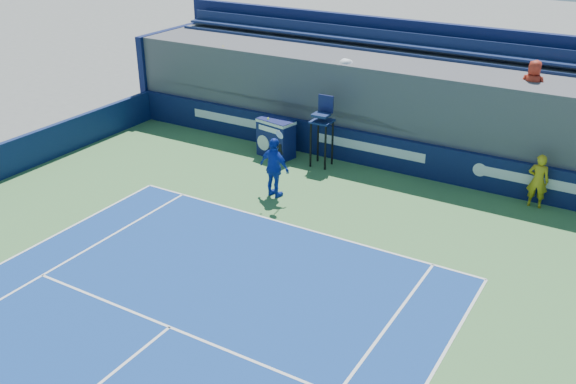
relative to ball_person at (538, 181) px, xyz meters
The scene contains 6 objects.
ball_person is the anchor object (origin of this frame).
back_hoarding 5.62m from the ball_person, behind, with size 20.40×0.21×1.20m.
match_clock 8.92m from the ball_person, behind, with size 1.43×0.95×1.40m.
umpire_chair 7.14m from the ball_person, behind, with size 0.72×0.72×2.48m.
tennis_player 7.94m from the ball_person, 154.53° to the right, with size 1.19×0.65×2.57m.
stadium_seating 6.18m from the ball_person, 156.64° to the left, with size 21.00×4.05×4.40m.
Camera 1 is at (8.13, -2.15, 8.71)m, focal length 40.00 mm.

